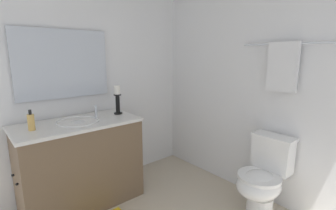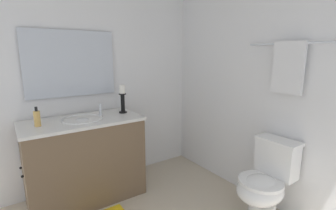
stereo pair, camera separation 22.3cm
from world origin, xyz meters
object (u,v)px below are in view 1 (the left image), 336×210
soap_bottle (31,122)px  towel_bar (285,44)px  sink_basin (78,126)px  mirror (63,64)px  towel_near_vanity (282,67)px  vanity_cabinet (81,163)px  toilet (263,178)px  candle_holder_tall (118,99)px

soap_bottle → towel_bar: bearing=56.0°
sink_basin → soap_bottle: (0.01, -0.40, 0.11)m
sink_basin → towel_bar: (1.26, 1.46, 0.77)m
mirror → soap_bottle: size_ratio=5.10×
towel_bar → towel_near_vanity: 0.21m
mirror → soap_bottle: 0.68m
mirror → vanity_cabinet: bearing=-0.0°
sink_basin → toilet: 1.83m
mirror → toilet: bearing=38.6°
soap_bottle → toilet: soap_bottle is taller
sink_basin → towel_near_vanity: 2.00m
mirror → toilet: 2.24m
sink_basin → candle_holder_tall: 0.50m
vanity_cabinet → sink_basin: (-0.00, 0.00, 0.39)m
vanity_cabinet → towel_near_vanity: towel_near_vanity is taller
soap_bottle → vanity_cabinet: bearing=91.2°
soap_bottle → toilet: 2.14m
vanity_cabinet → mirror: (-0.28, 0.00, 0.97)m
towel_bar → mirror: bearing=-136.6°
towel_near_vanity → toilet: bearing=-87.9°
vanity_cabinet → towel_bar: (1.26, 1.46, 1.16)m
vanity_cabinet → toilet: 1.78m
vanity_cabinet → sink_basin: 0.39m
sink_basin → towel_bar: towel_bar is taller
soap_bottle → sink_basin: bearing=91.2°
toilet → towel_near_vanity: bearing=92.1°
sink_basin → candle_holder_tall: bearing=94.8°
vanity_cabinet → towel_bar: size_ratio=1.39×
towel_near_vanity → sink_basin: bearing=-131.3°
candle_holder_tall → mirror: bearing=-117.8°
vanity_cabinet → towel_bar: 2.25m
sink_basin → towel_near_vanity: bearing=48.7°
towel_bar → vanity_cabinet: bearing=-130.9°
mirror → towel_bar: size_ratio=1.10×
sink_basin → towel_bar: size_ratio=0.48×
candle_holder_tall → towel_near_vanity: bearing=37.0°
toilet → towel_bar: towel_bar is taller
soap_bottle → toilet: (1.26, 1.64, -0.57)m
toilet → towel_bar: size_ratio=0.90×
vanity_cabinet → soap_bottle: (0.01, -0.40, 0.51)m
mirror → toilet: size_ratio=1.22×
candle_holder_tall → toilet: 1.66m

